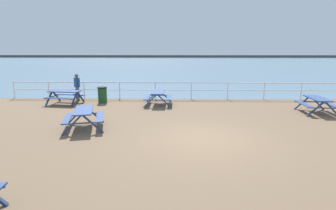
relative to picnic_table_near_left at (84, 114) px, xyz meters
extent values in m
cube|color=brown|center=(4.68, -1.11, -0.68)|extent=(30.00, 24.00, 0.20)
cube|color=slate|center=(4.68, 51.64, -0.58)|extent=(142.00, 90.00, 0.01)
cube|color=#4C4C47|center=(4.68, 94.64, -0.58)|extent=(142.00, 6.00, 1.80)
cube|color=white|center=(4.68, 6.64, 0.47)|extent=(23.00, 0.06, 0.06)
cube|color=white|center=(4.68, 6.64, -0.01)|extent=(23.00, 0.05, 0.05)
cylinder|color=white|center=(-6.82, 6.64, -0.06)|extent=(0.07, 0.07, 1.05)
cylinder|color=white|center=(-4.52, 6.64, -0.06)|extent=(0.07, 0.07, 1.05)
cylinder|color=white|center=(-2.22, 6.64, -0.06)|extent=(0.07, 0.07, 1.05)
cylinder|color=white|center=(0.08, 6.64, -0.06)|extent=(0.07, 0.07, 1.05)
cylinder|color=white|center=(2.38, 6.64, -0.06)|extent=(0.07, 0.07, 1.05)
cylinder|color=white|center=(4.68, 6.64, -0.06)|extent=(0.07, 0.07, 1.05)
cylinder|color=white|center=(6.98, 6.64, -0.06)|extent=(0.07, 0.07, 1.05)
cylinder|color=white|center=(9.28, 6.64, -0.06)|extent=(0.07, 0.07, 1.05)
cylinder|color=white|center=(11.58, 6.64, -0.06)|extent=(0.07, 0.07, 1.05)
cube|color=#334C84|center=(0.00, 0.00, 0.17)|extent=(1.13, 1.92, 0.05)
cube|color=#334C84|center=(-0.60, -0.15, -0.13)|extent=(0.70, 1.81, 0.04)
cube|color=#334C84|center=(0.60, 0.15, -0.13)|extent=(0.70, 1.81, 0.04)
cube|color=navy|center=(-0.56, 0.66, -0.21)|extent=(0.79, 0.27, 0.79)
cube|color=navy|center=(0.17, 0.85, -0.21)|extent=(0.79, 0.27, 0.79)
cube|color=navy|center=(-0.19, 0.76, -0.16)|extent=(1.47, 0.43, 0.04)
cube|color=navy|center=(-0.17, -0.85, -0.21)|extent=(0.79, 0.27, 0.79)
cube|color=navy|center=(0.56, -0.66, -0.21)|extent=(0.79, 0.27, 0.79)
cube|color=navy|center=(0.19, -0.76, -0.16)|extent=(1.47, 0.43, 0.04)
cube|color=#334C84|center=(10.71, 2.98, 0.17)|extent=(0.80, 1.83, 0.05)
cube|color=#334C84|center=(10.10, 3.02, -0.13)|extent=(0.36, 1.81, 0.04)
cube|color=#334C84|center=(11.33, 2.95, -0.13)|extent=(0.36, 1.81, 0.04)
cube|color=navy|center=(10.38, 3.78, -0.21)|extent=(0.80, 0.12, 0.79)
cube|color=navy|center=(11.13, 3.74, -0.21)|extent=(0.80, 0.12, 0.79)
cube|color=navy|center=(10.76, 3.76, -0.16)|extent=(1.50, 0.14, 0.04)
cube|color=navy|center=(10.30, 2.23, -0.21)|extent=(0.80, 0.12, 0.79)
cube|color=navy|center=(11.05, 2.19, -0.21)|extent=(0.80, 0.12, 0.79)
cube|color=navy|center=(10.67, 2.21, -0.16)|extent=(1.50, 0.14, 0.04)
cube|color=#334C84|center=(2.68, 4.76, 0.17)|extent=(0.71, 1.80, 0.05)
cube|color=#334C84|center=(2.06, 4.77, -0.13)|extent=(0.27, 1.80, 0.04)
cube|color=#334C84|center=(3.30, 4.76, -0.13)|extent=(0.27, 1.80, 0.04)
cube|color=navy|center=(2.31, 5.54, -0.21)|extent=(0.79, 0.08, 0.79)
cube|color=navy|center=(3.06, 5.54, -0.21)|extent=(0.79, 0.08, 0.79)
cube|color=navy|center=(2.68, 5.54, -0.16)|extent=(1.50, 0.07, 0.04)
cube|color=navy|center=(2.30, 3.98, -0.21)|extent=(0.79, 0.08, 0.79)
cube|color=navy|center=(3.05, 3.98, -0.21)|extent=(0.79, 0.08, 0.79)
cube|color=navy|center=(2.68, 3.98, -0.16)|extent=(1.50, 0.07, 0.04)
cube|color=#334C84|center=(-2.74, 4.84, 0.17)|extent=(1.88, 0.96, 0.05)
cube|color=#334C84|center=(-2.65, 5.45, -0.13)|extent=(1.82, 0.52, 0.04)
cube|color=#334C84|center=(-2.84, 4.22, -0.13)|extent=(1.82, 0.52, 0.04)
cube|color=navy|center=(-1.92, 5.09, -0.21)|extent=(0.20, 0.80, 0.79)
cube|color=navy|center=(-2.03, 4.35, -0.21)|extent=(0.20, 0.80, 0.79)
cube|color=navy|center=(-1.97, 4.72, -0.16)|extent=(0.28, 1.49, 0.04)
cube|color=navy|center=(-3.46, 5.32, -0.21)|extent=(0.20, 0.80, 0.79)
cube|color=navy|center=(-3.57, 4.58, -0.21)|extent=(0.20, 0.80, 0.79)
cube|color=navy|center=(-3.52, 4.95, -0.16)|extent=(0.28, 1.49, 0.04)
cylinder|color=slate|center=(-2.32, 5.86, -0.16)|extent=(0.14, 0.14, 0.85)
cylinder|color=slate|center=(-2.46, 5.98, -0.16)|extent=(0.14, 0.14, 0.85)
cube|color=#264C8C|center=(-2.39, 5.92, 0.56)|extent=(0.40, 0.39, 0.58)
cylinder|color=#264C8C|center=(-2.23, 5.77, 0.58)|extent=(0.09, 0.09, 0.52)
cylinder|color=#264C8C|center=(-2.56, 6.06, 0.58)|extent=(0.09, 0.09, 0.52)
sphere|color=brown|center=(-2.39, 5.92, 0.96)|extent=(0.23, 0.23, 0.23)
cylinder|color=#1E4723|center=(-0.68, 5.32, -0.16)|extent=(0.52, 0.52, 0.85)
cylinder|color=black|center=(-0.68, 5.32, 0.32)|extent=(0.55, 0.55, 0.10)
camera|label=1|loc=(3.69, -10.41, 2.56)|focal=28.88mm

